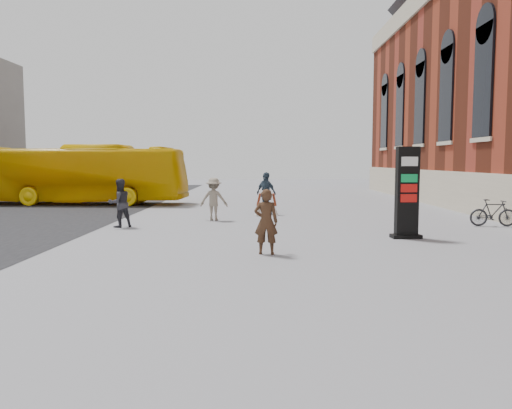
{
  "coord_description": "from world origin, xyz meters",
  "views": [
    {
      "loc": [
        0.42,
        -12.52,
        2.29
      ],
      "look_at": [
        0.33,
        0.59,
        1.14
      ],
      "focal_mm": 35.0,
      "sensor_mm": 36.0,
      "label": 1
    }
  ],
  "objects_px": {
    "pedestrian_b": "(214,199)",
    "woman": "(266,221)",
    "info_pylon": "(407,193)",
    "pedestrian_c": "(266,193)",
    "bike_7": "(493,213)",
    "pedestrian_a": "(120,203)",
    "bus": "(79,175)"
  },
  "relations": [
    {
      "from": "pedestrian_b",
      "to": "pedestrian_c",
      "type": "xyz_separation_m",
      "value": [
        2.05,
        2.18,
        0.08
      ]
    },
    {
      "from": "pedestrian_b",
      "to": "info_pylon",
      "type": "bearing_deg",
      "value": 149.07
    },
    {
      "from": "woman",
      "to": "pedestrian_c",
      "type": "relative_size",
      "value": 0.89
    },
    {
      "from": "info_pylon",
      "to": "pedestrian_a",
      "type": "bearing_deg",
      "value": 161.24
    },
    {
      "from": "info_pylon",
      "to": "pedestrian_c",
      "type": "relative_size",
      "value": 1.5
    },
    {
      "from": "info_pylon",
      "to": "woman",
      "type": "relative_size",
      "value": 1.68
    },
    {
      "from": "pedestrian_b",
      "to": "woman",
      "type": "bearing_deg",
      "value": 110.3
    },
    {
      "from": "pedestrian_c",
      "to": "bus",
      "type": "bearing_deg",
      "value": 17.3
    },
    {
      "from": "woman",
      "to": "info_pylon",
      "type": "bearing_deg",
      "value": -143.99
    },
    {
      "from": "info_pylon",
      "to": "bike_7",
      "type": "xyz_separation_m",
      "value": [
        3.82,
        2.68,
        -0.87
      ]
    },
    {
      "from": "woman",
      "to": "pedestrian_b",
      "type": "bearing_deg",
      "value": -70.39
    },
    {
      "from": "bus",
      "to": "info_pylon",
      "type": "bearing_deg",
      "value": -126.84
    },
    {
      "from": "pedestrian_b",
      "to": "pedestrian_c",
      "type": "relative_size",
      "value": 0.91
    },
    {
      "from": "woman",
      "to": "bike_7",
      "type": "xyz_separation_m",
      "value": [
        8.02,
        5.27,
        -0.35
      ]
    },
    {
      "from": "woman",
      "to": "pedestrian_b",
      "type": "relative_size",
      "value": 0.98
    },
    {
      "from": "pedestrian_a",
      "to": "pedestrian_b",
      "type": "xyz_separation_m",
      "value": [
        3.07,
        2.04,
        -0.01
      ]
    },
    {
      "from": "pedestrian_b",
      "to": "bike_7",
      "type": "distance_m",
      "value": 10.1
    },
    {
      "from": "info_pylon",
      "to": "bike_7",
      "type": "bearing_deg",
      "value": 30.83
    },
    {
      "from": "bus",
      "to": "bike_7",
      "type": "height_order",
      "value": "bus"
    },
    {
      "from": "pedestrian_a",
      "to": "pedestrian_c",
      "type": "xyz_separation_m",
      "value": [
        5.12,
        4.22,
        0.07
      ]
    },
    {
      "from": "woman",
      "to": "pedestrian_b",
      "type": "height_order",
      "value": "pedestrian_b"
    },
    {
      "from": "pedestrian_b",
      "to": "pedestrian_c",
      "type": "bearing_deg",
      "value": -128.33
    },
    {
      "from": "woman",
      "to": "bike_7",
      "type": "relative_size",
      "value": 1.01
    },
    {
      "from": "bus",
      "to": "pedestrian_a",
      "type": "height_order",
      "value": "bus"
    },
    {
      "from": "pedestrian_c",
      "to": "bike_7",
      "type": "bearing_deg",
      "value": -162.04
    },
    {
      "from": "pedestrian_a",
      "to": "pedestrian_b",
      "type": "height_order",
      "value": "pedestrian_a"
    },
    {
      "from": "pedestrian_a",
      "to": "pedestrian_b",
      "type": "relative_size",
      "value": 1.02
    },
    {
      "from": "bike_7",
      "to": "pedestrian_a",
      "type": "bearing_deg",
      "value": 95.69
    },
    {
      "from": "bus",
      "to": "pedestrian_b",
      "type": "xyz_separation_m",
      "value": [
        7.8,
        -7.22,
        -0.74
      ]
    },
    {
      "from": "pedestrian_a",
      "to": "bike_7",
      "type": "xyz_separation_m",
      "value": [
        13.01,
        0.3,
        -0.36
      ]
    },
    {
      "from": "pedestrian_a",
      "to": "woman",
      "type": "bearing_deg",
      "value": 96.26
    },
    {
      "from": "woman",
      "to": "pedestrian_a",
      "type": "xyz_separation_m",
      "value": [
        -4.99,
        4.98,
        0.01
      ]
    }
  ]
}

